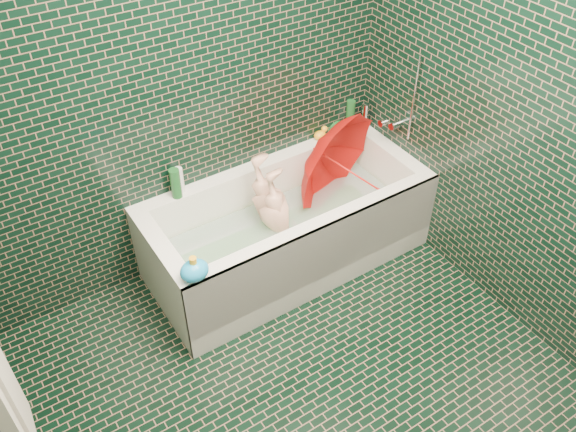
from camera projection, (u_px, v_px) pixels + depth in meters
floor at (322, 413)px, 3.07m from camera, size 2.80×2.80×0.00m
wall_back at (174, 77)px, 3.14m from camera, size 2.80×0.00×2.80m
wall_right at (564, 127)px, 2.79m from camera, size 0.00×2.80×2.80m
bathtub at (289, 236)px, 3.76m from camera, size 1.70×0.75×0.55m
bath_mat at (287, 241)px, 3.80m from camera, size 1.35×0.47×0.01m
water at (287, 224)px, 3.71m from camera, size 1.48×0.53×0.00m
faucet at (399, 119)px, 3.73m from camera, size 0.18×0.19×0.55m
child at (278, 223)px, 3.70m from camera, size 0.97×0.44×0.36m
umbrella at (351, 172)px, 3.71m from camera, size 0.87×0.95×0.77m
soap_bottle_a at (353, 131)px, 4.03m from camera, size 0.13×0.13×0.27m
soap_bottle_b at (357, 127)px, 4.06m from camera, size 0.09×0.10×0.18m
soap_bottle_c at (340, 133)px, 4.01m from camera, size 0.15×0.15×0.18m
bottle_right_tall at (350, 118)px, 3.93m from camera, size 0.06×0.06×0.24m
bottle_right_pump at (365, 116)px, 4.00m from camera, size 0.06×0.06×0.18m
bottle_left_tall at (176, 183)px, 3.45m from camera, size 0.08×0.08×0.19m
bottle_left_short at (179, 180)px, 3.50m from camera, size 0.06×0.06×0.16m
rubber_duck at (321, 134)px, 3.93m from camera, size 0.11×0.07×0.09m
bath_toy at (194, 270)px, 2.98m from camera, size 0.16×0.13×0.14m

